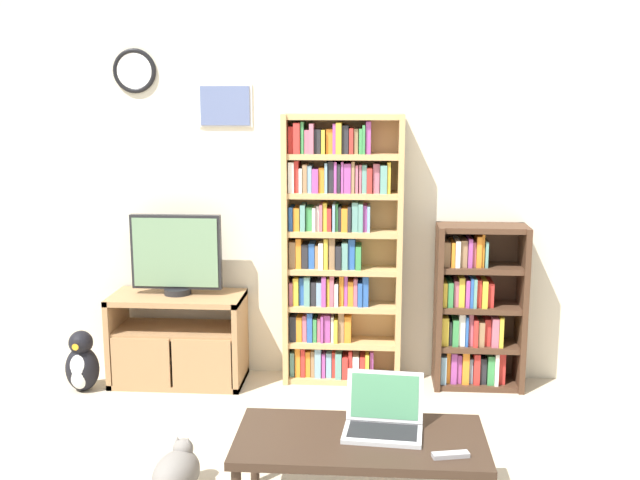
# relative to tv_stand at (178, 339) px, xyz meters

# --- Properties ---
(wall_back) EXTENTS (5.92, 0.09, 2.60)m
(wall_back) POSITION_rel_tv_stand_xyz_m (1.00, 0.28, 1.00)
(wall_back) COLOR beige
(wall_back) RESTS_ON ground_plane
(tv_stand) EXTENTS (0.88, 0.43, 0.61)m
(tv_stand) POSITION_rel_tv_stand_xyz_m (0.00, 0.00, 0.00)
(tv_stand) COLOR #9E754C
(tv_stand) RESTS_ON ground_plane
(television) EXTENTS (0.60, 0.18, 0.54)m
(television) POSITION_rel_tv_stand_xyz_m (-0.00, 0.04, 0.57)
(television) COLOR black
(television) RESTS_ON tv_stand
(bookshelf_tall) EXTENTS (0.78, 0.24, 1.79)m
(bookshelf_tall) POSITION_rel_tv_stand_xyz_m (1.06, 0.13, 0.60)
(bookshelf_tall) COLOR tan
(bookshelf_tall) RESTS_ON ground_plane
(bookshelf_short) EXTENTS (0.58, 0.29, 1.09)m
(bookshelf_short) POSITION_rel_tv_stand_xyz_m (1.97, 0.11, 0.20)
(bookshelf_short) COLOR #472D1E
(bookshelf_short) RESTS_ON ground_plane
(coffee_table) EXTENTS (1.14, 0.57, 0.38)m
(coffee_table) POSITION_rel_tv_stand_xyz_m (1.25, -1.55, 0.04)
(coffee_table) COLOR #332319
(coffee_table) RESTS_ON ground_plane
(laptop) EXTENTS (0.38, 0.31, 0.26)m
(laptop) POSITION_rel_tv_stand_xyz_m (1.36, -1.47, 0.14)
(laptop) COLOR #B7BABC
(laptop) RESTS_ON coffee_table
(remote_near_laptop) EXTENTS (0.17, 0.08, 0.02)m
(remote_near_laptop) POSITION_rel_tv_stand_xyz_m (1.64, -1.71, 0.09)
(remote_near_laptop) COLOR #99999E
(remote_near_laptop) RESTS_ON coffee_table
(cat) EXTENTS (0.26, 0.52, 0.25)m
(cat) POSITION_rel_tv_stand_xyz_m (0.36, -1.41, -0.20)
(cat) COLOR slate
(cat) RESTS_ON ground_plane
(penguin_figurine) EXTENTS (0.22, 0.20, 0.41)m
(penguin_figurine) POSITION_rel_tv_stand_xyz_m (-0.59, -0.20, -0.12)
(penguin_figurine) COLOR black
(penguin_figurine) RESTS_ON ground_plane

